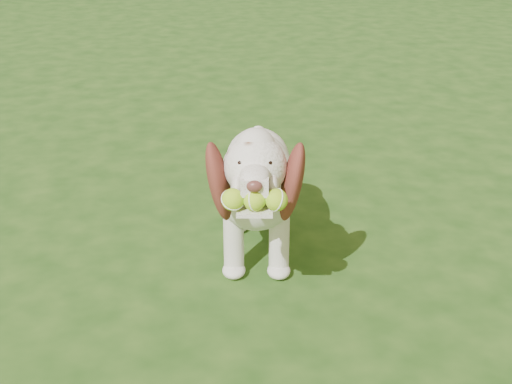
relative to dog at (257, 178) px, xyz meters
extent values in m
plane|color=#1B3F12|center=(0.31, 0.25, -0.42)|extent=(80.00, 80.00, 0.00)
ellipsoid|color=silver|center=(0.02, 0.11, -0.04)|extent=(0.46, 0.71, 0.35)
ellipsoid|color=silver|center=(-0.03, -0.14, 0.00)|extent=(0.40, 0.40, 0.34)
ellipsoid|color=silver|center=(0.07, 0.33, -0.05)|extent=(0.36, 0.36, 0.31)
cylinder|color=silver|center=(-0.05, -0.27, 0.09)|extent=(0.23, 0.30, 0.27)
sphere|color=silver|center=(-0.08, -0.40, 0.22)|extent=(0.28, 0.28, 0.24)
sphere|color=silver|center=(-0.07, -0.38, 0.29)|extent=(0.18, 0.18, 0.16)
cube|color=silver|center=(-0.10, -0.53, 0.22)|extent=(0.13, 0.16, 0.07)
ellipsoid|color=#592D28|center=(-0.12, -0.60, 0.23)|extent=(0.06, 0.05, 0.04)
cube|color=silver|center=(-0.11, -0.54, 0.12)|extent=(0.16, 0.17, 0.02)
ellipsoid|color=brown|center=(-0.21, -0.36, 0.15)|extent=(0.17, 0.23, 0.37)
ellipsoid|color=brown|center=(0.06, -0.41, 0.15)|extent=(0.16, 0.25, 0.37)
cylinder|color=silver|center=(0.09, 0.47, -0.01)|extent=(0.09, 0.18, 0.13)
cylinder|color=silver|center=(-0.12, -0.10, -0.27)|extent=(0.11, 0.11, 0.30)
cylinder|color=silver|center=(0.07, -0.14, -0.27)|extent=(0.11, 0.11, 0.30)
cylinder|color=silver|center=(-0.04, 0.33, -0.27)|extent=(0.11, 0.11, 0.30)
cylinder|color=silver|center=(0.16, 0.29, -0.27)|extent=(0.11, 0.11, 0.30)
sphere|color=#B3D91E|center=(-0.19, -0.57, 0.17)|extent=(0.10, 0.10, 0.08)
sphere|color=#B3D91E|center=(-0.12, -0.58, 0.17)|extent=(0.10, 0.10, 0.08)
sphere|color=#B3D91E|center=(-0.04, -0.60, 0.17)|extent=(0.10, 0.10, 0.08)
camera|label=1|loc=(-0.52, -2.84, 1.25)|focal=50.00mm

